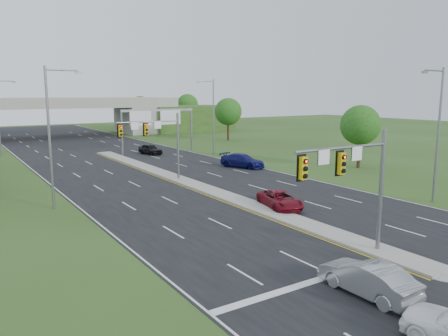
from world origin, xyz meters
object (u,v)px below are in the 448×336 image
at_px(signal_mast_near, 356,175).
at_px(car_far_b, 242,161).
at_px(overpass, 58,120).
at_px(signal_mast_far, 158,136).
at_px(sign_gantry, 157,119).
at_px(car_silver, 368,278).
at_px(car_far_c, 150,149).
at_px(car_far_a, 280,200).

relative_size(signal_mast_near, car_far_b, 1.23).
distance_m(overpass, car_far_b, 53.25).
xyz_separation_m(signal_mast_near, signal_mast_far, (0.00, 25.00, 0.00)).
xyz_separation_m(signal_mast_far, sign_gantry, (8.95, 19.99, 0.51)).
bearing_deg(car_silver, signal_mast_far, -96.66).
relative_size(signal_mast_far, car_far_c, 1.58).
xyz_separation_m(sign_gantry, car_silver, (-11.65, -48.25, -4.45)).
height_order(signal_mast_near, car_silver, signal_mast_near).
bearing_deg(car_far_b, signal_mast_near, -137.14).
bearing_deg(sign_gantry, car_far_c, -177.49).
xyz_separation_m(sign_gantry, overpass, (-6.68, 35.08, -1.69)).
bearing_deg(signal_mast_near, car_silver, -129.68).
distance_m(signal_mast_far, car_far_b, 13.34).
relative_size(overpass, car_silver, 17.20).
relative_size(sign_gantry, car_far_a, 2.39).
distance_m(signal_mast_near, car_far_a, 11.85).
relative_size(signal_mast_near, signal_mast_far, 1.00).
bearing_deg(sign_gantry, overpass, 100.79).
relative_size(car_silver, car_far_b, 0.82).
bearing_deg(car_far_b, car_silver, -139.02).
bearing_deg(signal_mast_near, car_far_b, 65.95).
relative_size(signal_mast_near, car_far_a, 1.45).
bearing_deg(car_far_b, signal_mast_far, 169.93).
distance_m(sign_gantry, car_far_c, 4.64).
bearing_deg(car_far_a, car_far_b, 77.33).
bearing_deg(signal_mast_near, overpass, 88.38).
height_order(signal_mast_near, sign_gantry, signal_mast_near).
height_order(overpass, car_far_b, overpass).
bearing_deg(car_far_c, car_far_b, -84.36).
bearing_deg(car_far_b, car_far_c, 82.51).
height_order(signal_mast_far, overpass, overpass).
distance_m(signal_mast_near, sign_gantry, 45.88).
relative_size(sign_gantry, car_silver, 2.49).
bearing_deg(car_far_b, overpass, 77.95).
xyz_separation_m(sign_gantry, car_far_a, (-5.18, -34.51, -4.55)).
xyz_separation_m(signal_mast_near, car_far_a, (3.76, 10.49, -4.03)).
relative_size(overpass, car_far_c, 18.06).
bearing_deg(car_silver, overpass, -94.61).
bearing_deg(overpass, sign_gantry, -79.21).
height_order(signal_mast_far, car_far_c, signal_mast_far).
height_order(car_far_a, car_far_b, car_far_b).
relative_size(car_far_a, car_far_b, 0.85).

